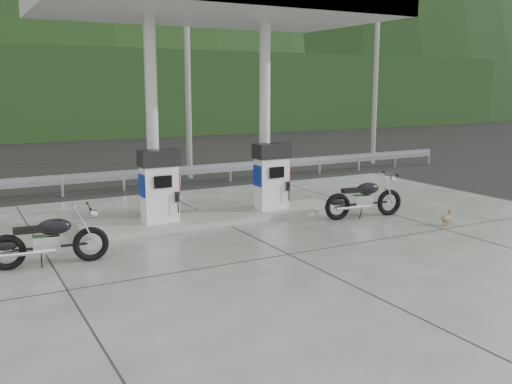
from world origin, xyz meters
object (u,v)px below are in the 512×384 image
gas_pump_right (272,176)px  duck (446,219)px  motorcycle_left (49,240)px  gas_pump_left (159,186)px  motorcycle_right (364,199)px

gas_pump_right → duck: size_ratio=3.76×
motorcycle_left → duck: size_ratio=4.43×
gas_pump_left → motorcycle_left: 3.51m
gas_pump_left → gas_pump_right: same height
motorcycle_right → duck: (1.27, -1.70, -0.34)m
duck → gas_pump_right: bearing=116.9°
gas_pump_right → gas_pump_left: bearing=180.0°
motorcycle_left → motorcycle_right: (8.09, 0.35, 0.01)m
gas_pump_left → duck: 7.27m
gas_pump_right → motorcycle_left: size_ratio=0.85×
motorcycle_left → duck: (9.37, -1.36, -0.33)m
gas_pump_left → motorcycle_left: size_ratio=0.85×
gas_pump_left → gas_pump_right: 3.20m
motorcycle_left → duck: bearing=-1.9°
gas_pump_right → duck: bearing=-44.9°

